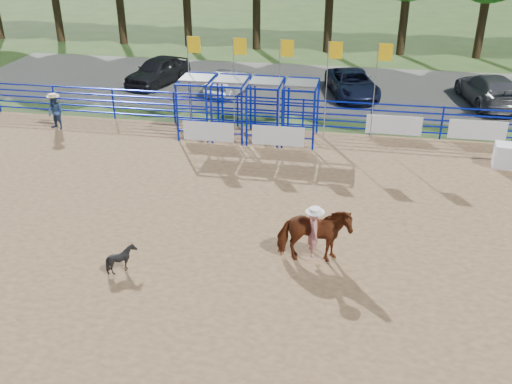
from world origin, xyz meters
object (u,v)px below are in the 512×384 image
at_px(horse_and_rider, 314,233).
at_px(calf, 122,259).
at_px(car_c, 352,84).
at_px(car_d, 489,89).
at_px(spectator_cowboy, 55,112).
at_px(car_a, 158,71).
at_px(car_b, 231,82).

relative_size(horse_and_rider, calf, 3.06).
bearing_deg(car_c, horse_and_rider, -106.60).
relative_size(car_c, car_d, 0.91).
distance_m(horse_and_rider, spectator_cowboy, 15.20).
height_order(calf, car_c, car_c).
relative_size(spectator_cowboy, car_a, 0.36).
bearing_deg(car_a, horse_and_rider, -41.15).
distance_m(car_b, car_d, 13.33).
height_order(car_a, car_d, car_a).
height_order(spectator_cowboy, car_d, spectator_cowboy).
bearing_deg(horse_and_rider, calf, -164.60).
relative_size(horse_and_rider, car_d, 0.46).
bearing_deg(spectator_cowboy, horse_and_rider, -35.20).
distance_m(car_b, car_c, 6.47).
distance_m(car_a, car_b, 4.59).
relative_size(spectator_cowboy, car_b, 0.42).
xyz_separation_m(car_c, car_d, (6.89, -0.22, 0.10)).
xyz_separation_m(spectator_cowboy, car_b, (6.59, 6.86, -0.19)).
xyz_separation_m(horse_and_rider, calf, (-5.16, -1.42, -0.54)).
relative_size(horse_and_rider, car_a, 0.53).
bearing_deg(calf, car_c, -16.31).
distance_m(horse_and_rider, car_a, 19.56).
xyz_separation_m(horse_and_rider, spectator_cowboy, (-12.42, 8.76, -0.11)).
relative_size(calf, car_d, 0.15).
height_order(car_a, car_b, car_a).
bearing_deg(car_d, car_a, -11.48).
relative_size(car_a, car_b, 1.17).
bearing_deg(car_b, car_d, -163.18).
bearing_deg(calf, spectator_cowboy, 37.18).
bearing_deg(spectator_cowboy, car_a, 74.95).
xyz_separation_m(car_b, car_c, (6.43, 0.71, 0.03)).
bearing_deg(calf, car_d, -34.15).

